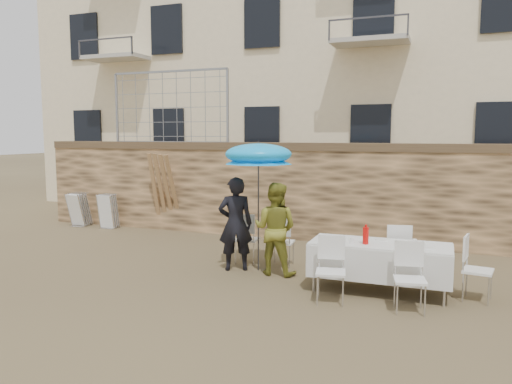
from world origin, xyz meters
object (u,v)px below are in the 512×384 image
(table_chair_front_left, at_px, (331,270))
(table_chair_back, at_px, (398,251))
(chair_stack_right, at_px, (111,210))
(umbrella, at_px, (258,158))
(woman_dress, at_px, (275,229))
(soda_bottle, at_px, (366,236))
(couple_chair_left, at_px, (247,238))
(table_chair_front_right, at_px, (410,278))
(couple_chair_right, at_px, (282,241))
(chair_stack_left, at_px, (83,208))
(banquet_table, at_px, (380,246))
(table_chair_side, at_px, (478,269))
(man_suit, at_px, (235,224))

(table_chair_front_left, distance_m, table_chair_back, 1.74)
(chair_stack_right, bearing_deg, umbrella, -26.35)
(woman_dress, distance_m, soda_bottle, 1.72)
(couple_chair_left, xyz_separation_m, table_chair_front_right, (3.08, -1.68, 0.00))
(umbrella, relative_size, chair_stack_right, 2.33)
(couple_chair_right, height_order, table_chair_back, same)
(woman_dress, bearing_deg, chair_stack_left, -20.14)
(umbrella, height_order, table_chair_front_left, umbrella)
(couple_chair_left, distance_m, couple_chair_right, 0.70)
(couple_chair_right, relative_size, table_chair_back, 1.00)
(umbrella, height_order, banquet_table, umbrella)
(woman_dress, bearing_deg, banquet_table, 170.57)
(umbrella, height_order, table_chair_side, umbrella)
(soda_bottle, distance_m, chair_stack_left, 8.54)
(woman_dress, xyz_separation_m, soda_bottle, (1.63, -0.53, 0.10))
(woman_dress, xyz_separation_m, table_chair_back, (2.03, 0.42, -0.33))
(chair_stack_right, bearing_deg, chair_stack_left, 180.00)
(table_chair_side, bearing_deg, couple_chair_left, 87.92)
(couple_chair_left, height_order, table_chair_back, same)
(couple_chair_left, distance_m, soda_bottle, 2.65)
(umbrella, bearing_deg, banquet_table, -12.42)
(umbrella, height_order, couple_chair_right, umbrella)
(table_chair_side, xyz_separation_m, chair_stack_left, (-9.53, 2.88, -0.02))
(umbrella, relative_size, table_chair_front_left, 2.23)
(man_suit, xyz_separation_m, couple_chair_left, (0.00, 0.55, -0.36))
(woman_dress, distance_m, chair_stack_left, 6.83)
(man_suit, relative_size, chair_stack_left, 1.83)
(man_suit, bearing_deg, chair_stack_right, -55.56)
(woman_dress, height_order, couple_chair_left, woman_dress)
(couple_chair_right, distance_m, banquet_table, 2.11)
(banquet_table, distance_m, chair_stack_right, 7.83)
(soda_bottle, height_order, table_chair_side, soda_bottle)
(woman_dress, height_order, soda_bottle, woman_dress)
(umbrella, xyz_separation_m, chair_stack_left, (-5.95, 2.50, -1.57))
(table_chair_side, bearing_deg, chair_stack_left, 82.87)
(table_chair_back, height_order, chair_stack_right, table_chair_back)
(table_chair_front_left, distance_m, chair_stack_right, 7.61)
(soda_bottle, height_order, table_chair_front_right, soda_bottle)
(woman_dress, xyz_separation_m, couple_chair_right, (-0.05, 0.55, -0.33))
(man_suit, relative_size, couple_chair_left, 1.76)
(umbrella, bearing_deg, couple_chair_left, 131.63)
(banquet_table, bearing_deg, table_chair_front_left, -128.66)
(soda_bottle, xyz_separation_m, table_chair_front_right, (0.70, -0.60, -0.43))
(table_chair_front_right, xyz_separation_m, chair_stack_right, (-7.73, 3.73, -0.02))
(banquet_table, height_order, soda_bottle, soda_bottle)
(couple_chair_right, bearing_deg, table_chair_front_right, 139.59)
(table_chair_front_right, relative_size, chair_stack_right, 1.04)
(umbrella, relative_size, table_chair_side, 2.23)
(couple_chair_right, height_order, soda_bottle, soda_bottle)
(couple_chair_left, height_order, banquet_table, couple_chair_left)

